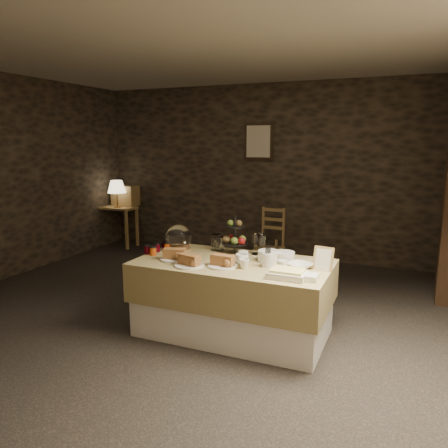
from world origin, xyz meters
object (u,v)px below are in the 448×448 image
at_px(console_table, 117,214).
at_px(wine_rack, 125,196).
at_px(table_lamp, 117,187).
at_px(chair, 271,238).
at_px(fruit_stand, 235,239).
at_px(buffet_table, 233,292).

bearing_deg(console_table, wine_rack, 74.48).
xyz_separation_m(table_lamp, wine_rack, (0.00, 0.23, -0.17)).
height_order(table_lamp, wine_rack, table_lamp).
relative_size(wine_rack, chair, 0.68).
xyz_separation_m(console_table, fruit_stand, (2.98, -2.12, 0.29)).
relative_size(buffet_table, wine_rack, 4.14).
xyz_separation_m(table_lamp, fruit_stand, (2.93, -2.07, -0.18)).
distance_m(table_lamp, fruit_stand, 3.59).
distance_m(console_table, chair, 2.68).
height_order(wine_rack, fruit_stand, fruit_stand).
bearing_deg(console_table, chair, 1.38).
relative_size(table_lamp, fruit_stand, 1.21).
xyz_separation_m(wine_rack, chair, (2.62, -0.12, -0.49)).
relative_size(wine_rack, fruit_stand, 1.14).
relative_size(console_table, fruit_stand, 1.83).
bearing_deg(fruit_stand, console_table, 144.58).
distance_m(console_table, fruit_stand, 3.66).
distance_m(table_lamp, wine_rack, 0.28).
bearing_deg(table_lamp, chair, 2.50).
distance_m(buffet_table, console_table, 3.91).
bearing_deg(chair, table_lamp, -174.41).
xyz_separation_m(console_table, wine_rack, (0.05, 0.18, 0.30)).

